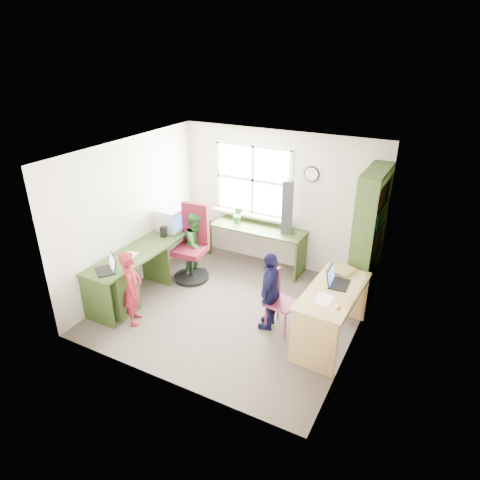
{
  "coord_description": "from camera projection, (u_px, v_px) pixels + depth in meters",
  "views": [
    {
      "loc": [
        2.64,
        -4.76,
        3.71
      ],
      "look_at": [
        0.0,
        0.25,
        1.05
      ],
      "focal_mm": 32.0,
      "sensor_mm": 36.0,
      "label": 1
    }
  ],
  "objects": [
    {
      "name": "person_red",
      "position": [
        132.0,
        288.0,
        5.98
      ],
      "size": [
        0.44,
        0.49,
        1.12
      ],
      "primitive_type": "imported",
      "rotation": [
        0.0,
        0.0,
        2.12
      ],
      "color": "maroon",
      "rests_on": "ground"
    },
    {
      "name": "room",
      "position": [
        236.0,
        234.0,
        6.06
      ],
      "size": [
        3.64,
        3.44,
        2.44
      ],
      "color": "#494139",
      "rests_on": "ground"
    },
    {
      "name": "laptop_left",
      "position": [
        108.0,
        267.0,
        6.02
      ],
      "size": [
        0.42,
        0.4,
        0.22
      ],
      "rotation": [
        0.0,
        0.0,
        -0.6
      ],
      "color": "black",
      "rests_on": "l_desk"
    },
    {
      "name": "person_green",
      "position": [
        197.0,
        244.0,
        7.25
      ],
      "size": [
        0.49,
        0.6,
        1.13
      ],
      "primitive_type": "imported",
      "rotation": [
        0.0,
        0.0,
        1.45
      ],
      "color": "#2E6C2B",
      "rests_on": "ground"
    },
    {
      "name": "game_box",
      "position": [
        341.0,
        270.0,
        5.89
      ],
      "size": [
        0.39,
        0.39,
        0.06
      ],
      "rotation": [
        0.0,
        0.0,
        -0.34
      ],
      "color": "red",
      "rests_on": "right_desk"
    },
    {
      "name": "paper_b",
      "position": [
        324.0,
        299.0,
        5.29
      ],
      "size": [
        0.2,
        0.28,
        0.0
      ],
      "rotation": [
        0.0,
        0.0,
        0.02
      ],
      "color": "white",
      "rests_on": "right_desk"
    },
    {
      "name": "person_navy",
      "position": [
        270.0,
        291.0,
        5.88
      ],
      "size": [
        0.39,
        0.72,
        1.16
      ],
      "primitive_type": "imported",
      "rotation": [
        0.0,
        0.0,
        -1.41
      ],
      "color": "#121238",
      "rests_on": "ground"
    },
    {
      "name": "crt_monitor",
      "position": [
        171.0,
        220.0,
        7.22
      ],
      "size": [
        0.41,
        0.37,
        0.38
      ],
      "rotation": [
        0.0,
        0.0,
        -0.06
      ],
      "color": "silver",
      "rests_on": "l_desk"
    },
    {
      "name": "l_desk",
      "position": [
        150.0,
        271.0,
        6.63
      ],
      "size": [
        2.38,
        2.95,
        0.75
      ],
      "color": "#334A1D",
      "rests_on": "ground"
    },
    {
      "name": "paper_a",
      "position": [
        129.0,
        256.0,
        6.45
      ],
      "size": [
        0.25,
        0.31,
        0.0
      ],
      "rotation": [
        0.0,
        0.0,
        0.23
      ],
      "color": "white",
      "rests_on": "l_desk"
    },
    {
      "name": "wooden_chair",
      "position": [
        278.0,
        299.0,
        5.91
      ],
      "size": [
        0.43,
        0.43,
        0.85
      ],
      "rotation": [
        0.0,
        0.0,
        -0.18
      ],
      "color": "#852C48",
      "rests_on": "ground"
    },
    {
      "name": "cd_tower",
      "position": [
        287.0,
        207.0,
        7.04
      ],
      "size": [
        0.23,
        0.22,
        0.92
      ],
      "rotation": [
        0.0,
        0.0,
        0.35
      ],
      "color": "black",
      "rests_on": "l_desk"
    },
    {
      "name": "bookshelf",
      "position": [
        368.0,
        241.0,
        6.33
      ],
      "size": [
        0.3,
        1.02,
        2.1
      ],
      "color": "#334A1D",
      "rests_on": "ground"
    },
    {
      "name": "swivel_chair",
      "position": [
        193.0,
        247.0,
        7.16
      ],
      "size": [
        0.65,
        0.65,
        1.29
      ],
      "rotation": [
        0.0,
        0.0,
        0.09
      ],
      "color": "black",
      "rests_on": "ground"
    },
    {
      "name": "speaker_b",
      "position": [
        180.0,
        223.0,
        7.35
      ],
      "size": [
        0.12,
        0.12,
        0.2
      ],
      "rotation": [
        0.0,
        0.0,
        0.25
      ],
      "color": "black",
      "rests_on": "l_desk"
    },
    {
      "name": "laptop_right",
      "position": [
        336.0,
        281.0,
        5.6
      ],
      "size": [
        0.29,
        0.35,
        0.23
      ],
      "rotation": [
        0.0,
        0.0,
        1.63
      ],
      "color": "black",
      "rests_on": "right_desk"
    },
    {
      "name": "right_desk",
      "position": [
        332.0,
        304.0,
        5.59
      ],
      "size": [
        0.69,
        1.4,
        0.79
      ],
      "rotation": [
        0.0,
        0.0,
        -0.04
      ],
      "color": "tan",
      "rests_on": "ground"
    },
    {
      "name": "speaker_a",
      "position": [
        164.0,
        232.0,
        7.05
      ],
      "size": [
        0.1,
        0.1,
        0.18
      ],
      "rotation": [
        0.0,
        0.0,
        0.19
      ],
      "color": "black",
      "rests_on": "l_desk"
    },
    {
      "name": "potted_plant",
      "position": [
        238.0,
        215.0,
        7.53
      ],
      "size": [
        0.18,
        0.15,
        0.31
      ],
      "primitive_type": "imported",
      "rotation": [
        0.0,
        0.0,
        0.08
      ],
      "color": "#31762F",
      "rests_on": "l_desk"
    }
  ]
}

